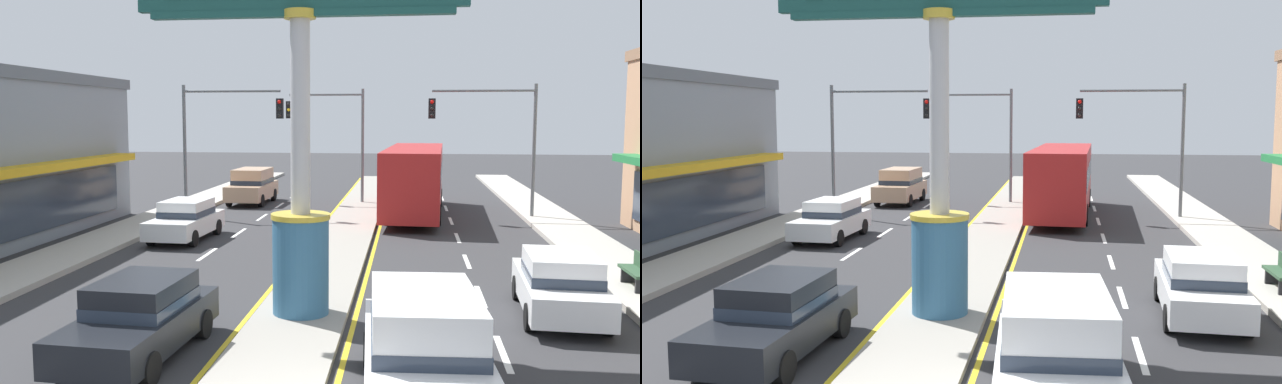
{
  "view_description": "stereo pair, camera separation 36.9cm",
  "coord_description": "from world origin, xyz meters",
  "views": [
    {
      "loc": [
        2.47,
        -8.72,
        4.7
      ],
      "look_at": [
        -0.01,
        10.16,
        2.6
      ],
      "focal_mm": 38.23,
      "sensor_mm": 36.0,
      "label": 1
    },
    {
      "loc": [
        2.84,
        -8.67,
        4.7
      ],
      "look_at": [
        -0.01,
        10.16,
        2.6
      ],
      "focal_mm": 38.23,
      "sensor_mm": 36.0,
      "label": 2
    }
  ],
  "objects": [
    {
      "name": "median_strip",
      "position": [
        0.0,
        18.0,
        0.07
      ],
      "size": [
        2.17,
        52.0,
        0.14
      ],
      "primitive_type": "cube",
      "color": "gray",
      "rests_on": "ground"
    },
    {
      "name": "sidewalk_left",
      "position": [
        -8.87,
        16.0,
        0.09
      ],
      "size": [
        2.38,
        60.0,
        0.18
      ],
      "primitive_type": "cube",
      "color": "#ADA89E",
      "rests_on": "ground"
    },
    {
      "name": "sidewalk_right",
      "position": [
        8.87,
        16.0,
        0.09
      ],
      "size": [
        2.38,
        60.0,
        0.18
      ],
      "primitive_type": "cube",
      "color": "#ADA89E",
      "rests_on": "ground"
    },
    {
      "name": "lane_markings",
      "position": [
        0.0,
        16.65,
        0.0
      ],
      "size": [
        8.91,
        52.0,
        0.01
      ],
      "color": "silver",
      "rests_on": "ground"
    },
    {
      "name": "district_sign",
      "position": [
        -0.0,
        6.62,
        4.19
      ],
      "size": [
        7.47,
        1.38,
        8.37
      ],
      "color": "#33668C",
      "rests_on": "median_strip"
    },
    {
      "name": "traffic_light_left_side",
      "position": [
        -6.32,
        22.34,
        4.25
      ],
      "size": [
        4.86,
        0.46,
        6.2
      ],
      "color": "slate",
      "rests_on": "ground"
    },
    {
      "name": "traffic_light_right_side",
      "position": [
        6.32,
        23.19,
        4.25
      ],
      "size": [
        4.86,
        0.46,
        6.2
      ],
      "color": "slate",
      "rests_on": "ground"
    },
    {
      "name": "traffic_light_median_far",
      "position": [
        -1.54,
        27.78,
        4.19
      ],
      "size": [
        4.2,
        0.46,
        6.2
      ],
      "color": "slate",
      "rests_on": "ground"
    },
    {
      "name": "suv_near_right_lane",
      "position": [
        -6.03,
        27.48,
        0.98
      ],
      "size": [
        2.08,
        4.66,
        1.9
      ],
      "color": "tan",
      "rests_on": "ground"
    },
    {
      "name": "sedan_far_right_lane",
      "position": [
        -2.73,
        3.73,
        0.79
      ],
      "size": [
        2.03,
        4.4,
        1.53
      ],
      "color": "black",
      "rests_on": "ground"
    },
    {
      "name": "bus_near_left_lane",
      "position": [
        2.74,
        23.99,
        1.87
      ],
      "size": [
        3.09,
        11.31,
        3.26
      ],
      "color": "#B21E1E",
      "rests_on": "ground"
    },
    {
      "name": "suv_mid_left_lane",
      "position": [
        2.74,
        2.21,
        0.98
      ],
      "size": [
        2.17,
        4.7,
        1.9
      ],
      "color": "white",
      "rests_on": "ground"
    },
    {
      "name": "sedan_far_left_oncoming",
      "position": [
        -6.03,
        16.29,
        0.79
      ],
      "size": [
        1.99,
        4.38,
        1.53
      ],
      "color": "white",
      "rests_on": "ground"
    },
    {
      "name": "sedan_kerb_right",
      "position": [
        6.03,
        7.59,
        0.79
      ],
      "size": [
        2.0,
        4.38,
        1.53
      ],
      "color": "white",
      "rests_on": "ground"
    },
    {
      "name": "street_bench",
      "position": [
        8.55,
        9.95,
        0.65
      ],
      "size": [
        0.48,
        1.6,
        0.88
      ],
      "color": "#2D4C33",
      "rests_on": "sidewalk_right"
    }
  ]
}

